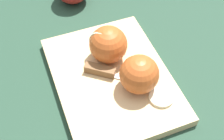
% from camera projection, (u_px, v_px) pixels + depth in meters
% --- Properties ---
extents(ground_plane, '(4.00, 4.00, 0.00)m').
position_uv_depth(ground_plane, '(112.00, 82.00, 0.66)').
color(ground_plane, '#1E3828').
extents(cutting_board, '(0.32, 0.24, 0.02)m').
position_uv_depth(cutting_board, '(112.00, 79.00, 0.66)').
color(cutting_board, tan).
rests_on(cutting_board, ground_plane).
extents(apple_half_left, '(0.08, 0.08, 0.08)m').
position_uv_depth(apple_half_left, '(108.00, 45.00, 0.65)').
color(apple_half_left, '#AD4C1E').
rests_on(apple_half_left, cutting_board).
extents(apple_half_right, '(0.08, 0.08, 0.08)m').
position_uv_depth(apple_half_right, '(139.00, 74.00, 0.60)').
color(apple_half_right, '#AD4C1E').
rests_on(apple_half_right, cutting_board).
extents(knife, '(0.10, 0.13, 0.02)m').
position_uv_depth(knife, '(104.00, 71.00, 0.64)').
color(knife, silver).
rests_on(knife, cutting_board).
extents(apple_slice, '(0.05, 0.05, 0.01)m').
position_uv_depth(apple_slice, '(161.00, 97.00, 0.61)').
color(apple_slice, beige).
rests_on(apple_slice, cutting_board).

